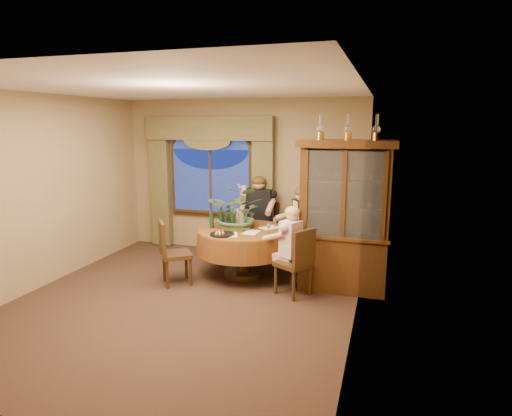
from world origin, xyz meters
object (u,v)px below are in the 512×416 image
(wine_bottle_0, at_px, (221,217))
(china_cabinet, at_px, (344,217))
(oil_lamp_left, at_px, (320,127))
(dining_table, at_px, (244,252))
(oil_lamp_center, at_px, (348,127))
(chair_right, at_px, (293,262))
(stoneware_vase, at_px, (240,218))
(wine_bottle_2, at_px, (229,215))
(oil_lamp_right, at_px, (377,127))
(centerpiece_plant, at_px, (239,191))
(chair_back_right, at_px, (304,240))
(person_scarf, at_px, (303,230))
(chair_back, at_px, (265,230))
(olive_bowl, at_px, (245,229))
(wine_bottle_3, at_px, (212,218))
(person_pink, at_px, (293,249))
(chair_front_left, at_px, (176,253))
(wine_bottle_4, at_px, (232,219))
(person_back, at_px, (259,217))
(wine_bottle_1, at_px, (232,217))

(wine_bottle_0, bearing_deg, china_cabinet, -4.46)
(oil_lamp_left, bearing_deg, wine_bottle_0, 174.47)
(dining_table, bearing_deg, oil_lamp_center, -5.29)
(chair_right, relative_size, stoneware_vase, 3.30)
(stoneware_vase, distance_m, wine_bottle_2, 0.24)
(chair_right, bearing_deg, oil_lamp_right, -38.69)
(oil_lamp_center, bearing_deg, centerpiece_plant, 171.35)
(chair_back_right, bearing_deg, person_scarf, 142.18)
(chair_back_right, xyz_separation_m, chair_back, (-0.81, 0.46, 0.00))
(olive_bowl, xyz_separation_m, wine_bottle_2, (-0.37, 0.27, 0.14))
(wine_bottle_2, xyz_separation_m, wine_bottle_3, (-0.18, -0.30, 0.00))
(oil_lamp_center, height_order, stoneware_vase, oil_lamp_center)
(chair_right, xyz_separation_m, person_pink, (-0.04, 0.14, 0.14))
(china_cabinet, distance_m, wine_bottle_0, 1.94)
(person_scarf, xyz_separation_m, olive_bowl, (-0.80, -0.49, 0.08))
(china_cabinet, distance_m, stoneware_vase, 1.69)
(china_cabinet, relative_size, chair_front_left, 2.24)
(person_pink, bearing_deg, china_cabinet, -45.87)
(chair_back_right, xyz_separation_m, olive_bowl, (-0.81, -0.64, 0.29))
(wine_bottle_3, bearing_deg, wine_bottle_4, 3.89)
(person_pink, relative_size, person_back, 0.84)
(wine_bottle_1, relative_size, wine_bottle_3, 1.00)
(chair_back_right, bearing_deg, wine_bottle_4, 86.80)
(chair_back, relative_size, wine_bottle_4, 2.91)
(chair_front_left, bearing_deg, person_back, 117.73)
(oil_lamp_left, xyz_separation_m, wine_bottle_2, (-1.51, 0.38, -1.41))
(wine_bottle_4, bearing_deg, chair_back_right, 32.20)
(person_back, xyz_separation_m, wine_bottle_4, (-0.11, -1.06, 0.18))
(oil_lamp_center, height_order, wine_bottle_2, oil_lamp_center)
(oil_lamp_center, bearing_deg, oil_lamp_left, 180.00)
(dining_table, relative_size, chair_right, 1.57)
(person_back, height_order, centerpiece_plant, centerpiece_plant)
(oil_lamp_center, height_order, olive_bowl, oil_lamp_center)
(oil_lamp_right, height_order, wine_bottle_3, oil_lamp_right)
(chair_back, relative_size, chair_front_left, 1.00)
(wine_bottle_1, xyz_separation_m, wine_bottle_2, (-0.12, 0.16, 0.00))
(oil_lamp_right, relative_size, chair_front_left, 0.35)
(wine_bottle_3, bearing_deg, stoneware_vase, 26.60)
(stoneware_vase, relative_size, wine_bottle_4, 0.88)
(centerpiece_plant, relative_size, wine_bottle_3, 3.02)
(oil_lamp_center, relative_size, stoneware_vase, 1.17)
(chair_back_right, height_order, person_pink, person_pink)
(wine_bottle_0, bearing_deg, chair_front_left, -126.34)
(wine_bottle_0, bearing_deg, person_pink, -17.63)
(person_back, bearing_deg, wine_bottle_0, 69.25)
(chair_back, relative_size, wine_bottle_1, 2.91)
(wine_bottle_1, bearing_deg, chair_back_right, 26.37)
(china_cabinet, xyz_separation_m, person_scarf, (-0.70, 0.60, -0.38))
(person_pink, distance_m, centerpiece_plant, 1.32)
(oil_lamp_right, bearing_deg, person_pink, -166.78)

